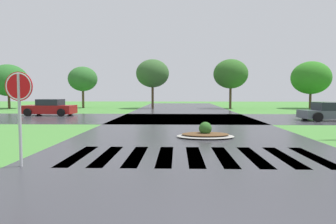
# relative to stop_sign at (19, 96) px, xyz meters

# --- Properties ---
(asphalt_roadway) EXTENTS (10.22, 80.00, 0.01)m
(asphalt_roadway) POSITION_rel_stop_sign_xyz_m (4.66, 5.78, -1.85)
(asphalt_roadway) COLOR #35353A
(asphalt_roadway) RESTS_ON ground
(asphalt_cross_road) EXTENTS (90.00, 9.20, 0.01)m
(asphalt_cross_road) POSITION_rel_stop_sign_xyz_m (4.66, 15.11, -1.85)
(asphalt_cross_road) COLOR #35353A
(asphalt_cross_road) RESTS_ON ground
(crosswalk_stripes) EXTENTS (7.65, 3.14, 0.01)m
(crosswalk_stripes) POSITION_rel_stop_sign_xyz_m (4.66, 1.44, -1.85)
(crosswalk_stripes) COLOR white
(crosswalk_stripes) RESTS_ON ground
(stop_sign) EXTENTS (0.76, 0.10, 2.50)m
(stop_sign) POSITION_rel_stop_sign_xyz_m (0.00, 0.00, 0.00)
(stop_sign) COLOR #B2B5BA
(stop_sign) RESTS_ON ground
(median_island) EXTENTS (2.50, 1.66, 0.68)m
(median_island) POSITION_rel_stop_sign_xyz_m (5.35, 5.38, -1.71)
(median_island) COLOR #9E9B93
(median_island) RESTS_ON ground
(car_silver_hatch) EXTENTS (4.16, 2.22, 1.27)m
(car_silver_hatch) POSITION_rel_stop_sign_xyz_m (14.73, 13.57, -1.27)
(car_silver_hatch) COLOR #4C545B
(car_silver_hatch) RESTS_ON ground
(car_white_sedan) EXTENTS (4.28, 2.21, 1.38)m
(car_white_sedan) POSITION_rel_stop_sign_xyz_m (-6.59, 17.55, -1.22)
(car_white_sedan) COLOR maroon
(car_white_sedan) RESTS_ON ground
(background_treeline) EXTENTS (40.47, 6.02, 5.89)m
(background_treeline) POSITION_rel_stop_sign_xyz_m (2.86, 29.07, 1.90)
(background_treeline) COLOR #4C3823
(background_treeline) RESTS_ON ground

